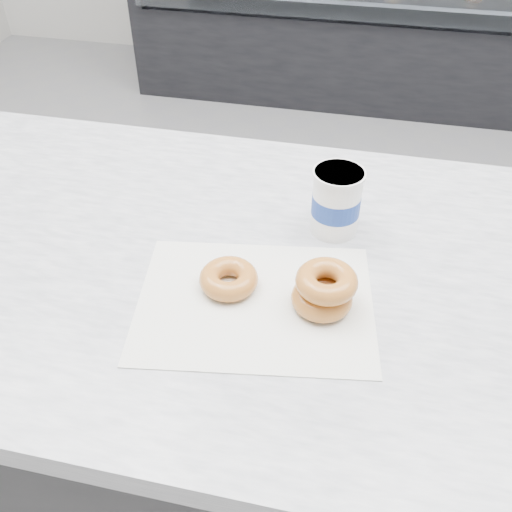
{
  "coord_description": "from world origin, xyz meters",
  "views": [
    {
      "loc": [
        0.18,
        -1.26,
        1.49
      ],
      "look_at": [
        0.05,
        -0.64,
        0.95
      ],
      "focal_mm": 40.0,
      "sensor_mm": 36.0,
      "label": 1
    }
  ],
  "objects": [
    {
      "name": "counter",
      "position": [
        0.0,
        -0.6,
        0.45
      ],
      "size": [
        3.06,
        0.76,
        0.9
      ],
      "color": "#333335",
      "rests_on": "ground"
    },
    {
      "name": "coffee_cup",
      "position": [
        0.15,
        -0.49,
        0.96
      ],
      "size": [
        0.1,
        0.1,
        0.11
      ],
      "rotation": [
        0.0,
        0.0,
        -0.42
      ],
      "color": "white",
      "rests_on": "counter"
    },
    {
      "name": "donut_stack",
      "position": [
        0.15,
        -0.67,
        0.93
      ],
      "size": [
        0.12,
        0.12,
        0.06
      ],
      "color": "#C87637",
      "rests_on": "wax_paper"
    },
    {
      "name": "donut_single",
      "position": [
        0.01,
        -0.67,
        0.92
      ],
      "size": [
        0.1,
        0.1,
        0.03
      ],
      "primitive_type": "torus",
      "rotation": [
        0.0,
        0.0,
        0.19
      ],
      "color": "#C87637",
      "rests_on": "wax_paper"
    },
    {
      "name": "ground",
      "position": [
        0.0,
        0.0,
        0.0
      ],
      "size": [
        5.0,
        5.0,
        0.0
      ],
      "primitive_type": "plane",
      "color": "gray",
      "rests_on": "ground"
    },
    {
      "name": "display_case",
      "position": [
        0.0,
        2.12,
        0.49
      ],
      "size": [
        2.4,
        0.74,
        1.25
      ],
      "color": "black",
      "rests_on": "ground"
    },
    {
      "name": "wax_paper",
      "position": [
        0.06,
        -0.69,
        0.9
      ],
      "size": [
        0.38,
        0.31,
        0.0
      ],
      "primitive_type": "cube",
      "rotation": [
        0.0,
        0.0,
        0.15
      ],
      "color": "silver",
      "rests_on": "counter"
    }
  ]
}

